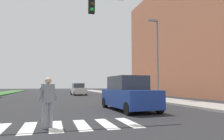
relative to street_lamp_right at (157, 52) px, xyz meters
The scene contains 9 objects.
ground_plane 16.68m from the street_lamp_right, 123.08° to the left, with size 140.00×140.00×0.00m, color #262628.
crosswalk 13.76m from the street_lamp_right, 132.41° to the right, with size 4.95×2.20×0.01m.
apartment_block_right 14.88m from the street_lamp_right, 22.16° to the left, with size 14.92×31.37×16.59m, color #B76B4C.
sidewalk_right 12.31m from the street_lamp_right, 87.02° to the left, with size 3.00×64.00×0.15m, color #9E9991.
street_lamp_right is the anchor object (origin of this frame).
pedestrian_performer 14.14m from the street_lamp_right, 134.01° to the right, with size 0.70×0.43×1.69m.
suv_crossing 8.58m from the street_lamp_right, 131.06° to the right, with size 2.18×4.69×1.97m.
sedan_midblock 15.63m from the street_lamp_right, 111.59° to the left, with size 2.03×4.51×1.75m.
sedan_distant 27.92m from the street_lamp_right, 112.31° to the left, with size 2.11×4.67×1.66m.
Camera 1 is at (-0.60, -0.51, 1.42)m, focal length 32.82 mm.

